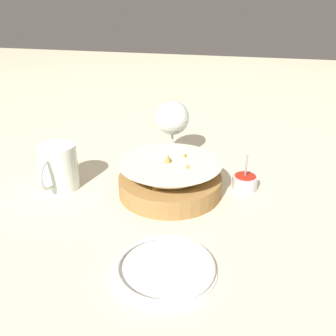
{
  "coord_description": "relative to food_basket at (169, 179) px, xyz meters",
  "views": [
    {
      "loc": [
        0.79,
        0.17,
        0.44
      ],
      "look_at": [
        0.03,
        -0.0,
        0.06
      ],
      "focal_mm": 40.0,
      "sensor_mm": 36.0,
      "label": 1
    }
  ],
  "objects": [
    {
      "name": "sauce_cup",
      "position": [
        -0.06,
        0.17,
        -0.02
      ],
      "size": [
        0.07,
        0.06,
        0.11
      ],
      "color": "#B7B7BC",
      "rests_on": "ground_plane"
    },
    {
      "name": "beer_mug",
      "position": [
        0.03,
        -0.26,
        0.01
      ],
      "size": [
        0.13,
        0.09,
        0.11
      ],
      "color": "silver",
      "rests_on": "ground_plane"
    },
    {
      "name": "side_plate",
      "position": [
        0.27,
        0.06,
        -0.03
      ],
      "size": [
        0.18,
        0.18,
        0.01
      ],
      "color": "white",
      "rests_on": "ground_plane"
    },
    {
      "name": "food_basket",
      "position": [
        0.0,
        0.0,
        0.0
      ],
      "size": [
        0.24,
        0.24,
        0.1
      ],
      "color": "olive",
      "rests_on": "ground_plane"
    },
    {
      "name": "wine_glass",
      "position": [
        -0.2,
        -0.04,
        0.08
      ],
      "size": [
        0.09,
        0.09,
        0.17
      ],
      "color": "silver",
      "rests_on": "ground_plane"
    },
    {
      "name": "ground_plane",
      "position": [
        -0.03,
        0.0,
        -0.04
      ],
      "size": [
        4.0,
        4.0,
        0.0
      ],
      "primitive_type": "plane",
      "color": "beige"
    }
  ]
}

